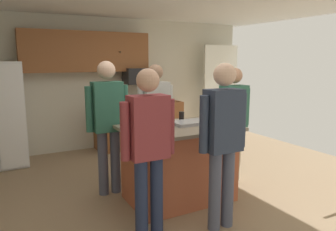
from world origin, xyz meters
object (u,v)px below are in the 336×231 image
Objects in this scene: microwave_over_range at (138,76)px; kitchen_island at (179,163)px; glass_short_whisky at (204,116)px; glass_pilsner at (160,120)px; glass_stout_tall at (218,121)px; person_guest_by_door at (156,113)px; tumbler_amber at (163,121)px; mug_ceramic_white at (209,119)px; glass_dark_ale at (182,117)px; person_elder_center at (108,118)px; mug_blue_stoneware at (152,127)px; person_guest_right at (223,135)px; serving_tray at (190,123)px; person_guest_left at (233,117)px; person_host_foreground at (148,142)px.

microwave_over_range reaches higher than kitchen_island.
glass_pilsner is at bearing -179.10° from glass_short_whisky.
glass_stout_tall is at bearing -30.30° from kitchen_island.
person_guest_by_door is (0.07, 0.83, 0.51)m from kitchen_island.
person_guest_by_door is at bearing 123.74° from glass_short_whisky.
tumbler_amber is 0.69m from mug_ceramic_white.
kitchen_island is at bearing 0.00° from person_guest_by_door.
microwave_over_range reaches higher than glass_pilsner.
glass_stout_tall is 0.27m from mug_ceramic_white.
microwave_over_range is at bearing 80.87° from glass_dark_ale.
person_elder_center reaches higher than person_guest_by_door.
mug_ceramic_white is 1.00× the size of mug_blue_stoneware.
person_guest_by_door is at bearing 101.85° from glass_dark_ale.
tumbler_amber reaches higher than glass_short_whisky.
mug_ceramic_white is at bearing -13.33° from glass_pilsner.
person_guest_right is 13.20× the size of mug_blue_stoneware.
person_elder_center is 1.01× the size of person_guest_right.
person_elder_center is 1.06m from serving_tray.
serving_tray is at bearing 12.78° from person_guest_by_door.
person_guest_by_door is (-0.95, 0.62, 0.03)m from person_guest_left.
person_guest_right is 1.11m from glass_dark_ale.
serving_tray is (-0.32, -0.14, -0.04)m from glass_short_whisky.
glass_dark_ale is (0.92, -0.33, -0.00)m from person_elder_center.
tumbler_amber is at bearing -106.50° from glass_pilsner.
mug_blue_stoneware is at bearing 172.38° from glass_stout_tall.
glass_dark_ale is at bearing 14.11° from glass_pilsner.
microwave_over_range is at bearing 97.11° from person_elder_center.
tumbler_amber is (-1.25, -0.20, 0.08)m from person_guest_left.
glass_stout_tall is 0.99× the size of glass_dark_ale.
glass_dark_ale reaches higher than glass_short_whisky.
tumbler_amber is (-0.23, -0.00, 0.56)m from kitchen_island.
person_host_foreground is 1.18m from glass_stout_tall.
person_guest_right is 10.39× the size of tumbler_amber.
kitchen_island is at bearing -102.16° from microwave_over_range.
glass_short_whisky is at bearing 20.44° from kitchen_island.
kitchen_island is at bearing -165.78° from serving_tray.
glass_stout_tall reaches higher than mug_ceramic_white.
mug_ceramic_white is at bearing 79.22° from glass_stout_tall.
person_elder_center is 1.04× the size of person_host_foreground.
person_host_foreground is at bearing -49.48° from person_elder_center.
glass_pilsner is (-0.22, 1.00, 0.01)m from person_guest_right.
person_host_foreground is 1.64m from person_guest_by_door.
person_guest_right is 1.02× the size of person_guest_by_door.
microwave_over_range is 0.40× the size of kitchen_island.
mug_blue_stoneware is (-0.47, 0.70, -0.00)m from person_guest_right.
person_elder_center is 13.32× the size of mug_blue_stoneware.
mug_ceramic_white is at bearing -104.02° from glass_short_whisky.
tumbler_amber is at bearing 15.46° from person_guest_right.
glass_stout_tall is 0.85m from mug_blue_stoneware.
mug_blue_stoneware is at bearing -163.74° from kitchen_island.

